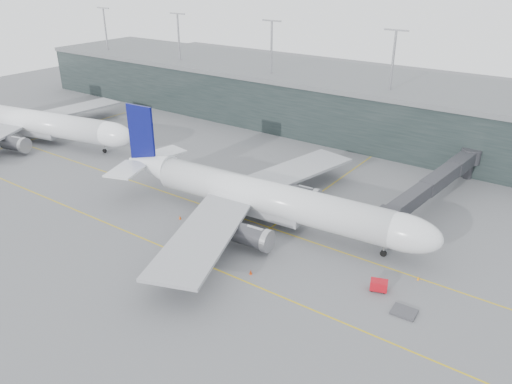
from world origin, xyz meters
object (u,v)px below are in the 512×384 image
Objects in this scene: second_aircraft at (35,123)px; gse_cart at (379,285)px; main_aircraft at (266,198)px; jet_bridge at (440,176)px.

gse_cart is at bearing -16.84° from second_aircraft.
main_aircraft reaches higher than jet_bridge.
jet_bridge is 101.54m from second_aircraft.
jet_bridge is (22.49, 28.31, 0.01)m from main_aircraft.
gse_cart is (2.71, -35.92, -4.14)m from jet_bridge.
second_aircraft reaches higher than gse_cart.
jet_bridge is 0.69× the size of second_aircraft.
second_aircraft is 22.75× the size of gse_cart.
main_aircraft is 1.00× the size of second_aircraft.
jet_bridge is 36.26m from gse_cart.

